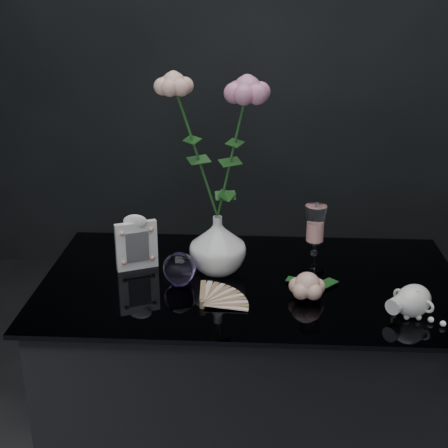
# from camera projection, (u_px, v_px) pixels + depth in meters

# --- Properties ---
(table) EXTENTS (1.05, 0.58, 0.76)m
(table) POSITION_uv_depth(u_px,v_px,m) (249.00, 404.00, 1.71)
(table) COLOR black
(table) RESTS_ON ground
(vase) EXTENTS (0.18, 0.18, 0.15)m
(vase) POSITION_uv_depth(u_px,v_px,m) (218.00, 244.00, 1.59)
(vase) COLOR white
(vase) RESTS_ON table
(wine_glass) EXTENTS (0.06, 0.06, 0.18)m
(wine_glass) POSITION_uv_depth(u_px,v_px,m) (315.00, 239.00, 1.59)
(wine_glass) COLOR white
(wine_glass) RESTS_ON table
(picture_frame) EXTENTS (0.14, 0.12, 0.15)m
(picture_frame) POSITION_uv_depth(u_px,v_px,m) (136.00, 242.00, 1.61)
(picture_frame) COLOR white
(picture_frame) RESTS_ON table
(paperweight) EXTENTS (0.10, 0.10, 0.08)m
(paperweight) POSITION_uv_depth(u_px,v_px,m) (179.00, 268.00, 1.54)
(paperweight) COLOR #A07FCE
(paperweight) RESTS_ON table
(paper_fan) EXTENTS (0.26, 0.23, 0.02)m
(paper_fan) POSITION_uv_depth(u_px,v_px,m) (202.00, 303.00, 1.43)
(paper_fan) COLOR beige
(paper_fan) RESTS_ON table
(loose_rose) EXTENTS (0.19, 0.22, 0.07)m
(loose_rose) POSITION_uv_depth(u_px,v_px,m) (307.00, 285.00, 1.47)
(loose_rose) COLOR #E2A792
(loose_rose) RESTS_ON table
(pearl_jar) EXTENTS (0.37, 0.37, 0.08)m
(pearl_jar) POSITION_uv_depth(u_px,v_px,m) (413.00, 299.00, 1.40)
(pearl_jar) COLOR white
(pearl_jar) RESTS_ON table
(roses) EXTENTS (0.25, 0.12, 0.41)m
(roses) POSITION_uv_depth(u_px,v_px,m) (215.00, 138.00, 1.48)
(roses) COLOR #EEB09C
(roses) RESTS_ON vase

